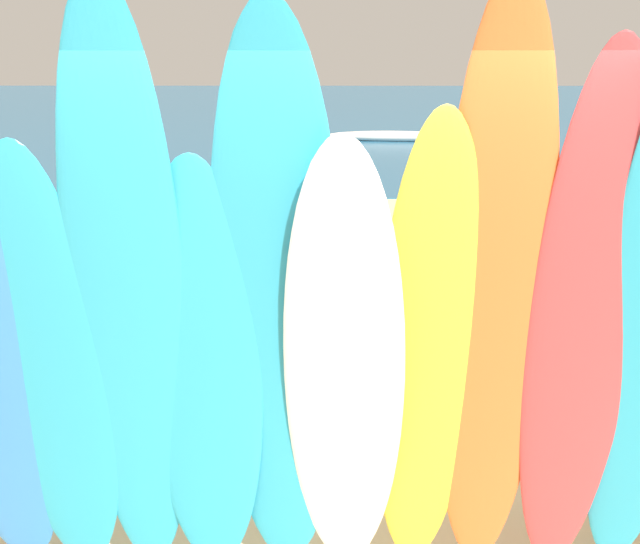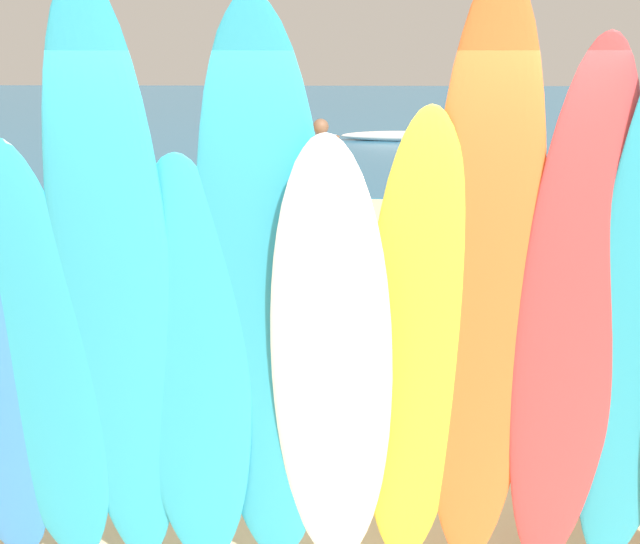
{
  "view_description": "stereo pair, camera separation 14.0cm",
  "coord_description": "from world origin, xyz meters",
  "px_view_note": "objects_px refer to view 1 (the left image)",
  "views": [
    {
      "loc": [
        0.05,
        -4.21,
        2.53
      ],
      "look_at": [
        0.0,
        1.76,
        0.98
      ],
      "focal_mm": 49.73,
      "sensor_mm": 36.0,
      "label": 1
    },
    {
      "loc": [
        0.19,
        -4.2,
        2.53
      ],
      "look_at": [
        0.0,
        1.76,
        0.98
      ],
      "focal_mm": 49.73,
      "sensor_mm": 36.0,
      "label": 2
    }
  ],
  "objects_px": {
    "surfboard_teal_3": "(129,314)",
    "distant_boat": "(395,136)",
    "beachgoer_photographing": "(110,163)",
    "surfboard_teal_2": "(53,377)",
    "surfboard_orange_8": "(493,308)",
    "surfboard_red_9": "(582,335)",
    "surfboard_teal_4": "(204,382)",
    "surfboard_white_6": "(344,377)",
    "beachgoer_strolling": "(623,205)",
    "surfboard_yellow_7": "(427,360)",
    "beachgoer_by_water": "(310,167)",
    "surfboard_teal_5": "(279,321)",
    "surfboard_rack": "(317,433)"
  },
  "relations": [
    {
      "from": "surfboard_teal_3",
      "to": "distant_boat",
      "type": "xyz_separation_m",
      "value": [
        2.64,
        19.93,
        -1.27
      ]
    },
    {
      "from": "beachgoer_photographing",
      "to": "surfboard_teal_2",
      "type": "bearing_deg",
      "value": -40.89
    },
    {
      "from": "surfboard_orange_8",
      "to": "surfboard_red_9",
      "type": "distance_m",
      "value": 0.41
    },
    {
      "from": "surfboard_teal_4",
      "to": "distant_boat",
      "type": "relative_size",
      "value": 0.57
    },
    {
      "from": "surfboard_teal_4",
      "to": "surfboard_red_9",
      "type": "bearing_deg",
      "value": -0.6
    },
    {
      "from": "surfboard_white_6",
      "to": "surfboard_red_9",
      "type": "xyz_separation_m",
      "value": [
        1.04,
        0.04,
        0.19
      ]
    },
    {
      "from": "surfboard_teal_3",
      "to": "beachgoer_strolling",
      "type": "relative_size",
      "value": 1.88
    },
    {
      "from": "surfboard_yellow_7",
      "to": "surfboard_teal_4",
      "type": "bearing_deg",
      "value": 177.92
    },
    {
      "from": "beachgoer_by_water",
      "to": "distant_boat",
      "type": "bearing_deg",
      "value": -66.91
    },
    {
      "from": "beachgoer_photographing",
      "to": "surfboard_orange_8",
      "type": "bearing_deg",
      "value": -28.64
    },
    {
      "from": "surfboard_teal_5",
      "to": "surfboard_red_9",
      "type": "height_order",
      "value": "surfboard_teal_5"
    },
    {
      "from": "surfboard_yellow_7",
      "to": "beachgoer_by_water",
      "type": "height_order",
      "value": "surfboard_yellow_7"
    },
    {
      "from": "surfboard_orange_8",
      "to": "beachgoer_photographing",
      "type": "distance_m",
      "value": 8.98
    },
    {
      "from": "surfboard_rack",
      "to": "surfboard_teal_4",
      "type": "bearing_deg",
      "value": -134.53
    },
    {
      "from": "surfboard_teal_4",
      "to": "beachgoer_photographing",
      "type": "relative_size",
      "value": 1.29
    },
    {
      "from": "surfboard_red_9",
      "to": "surfboard_yellow_7",
      "type": "bearing_deg",
      "value": 175.34
    },
    {
      "from": "beachgoer_photographing",
      "to": "distant_boat",
      "type": "bearing_deg",
      "value": 105.37
    },
    {
      "from": "surfboard_teal_4",
      "to": "beachgoer_strolling",
      "type": "relative_size",
      "value": 1.41
    },
    {
      "from": "distant_boat",
      "to": "beachgoer_photographing",
      "type": "bearing_deg",
      "value": -112.0
    },
    {
      "from": "distant_boat",
      "to": "beachgoer_by_water",
      "type": "bearing_deg",
      "value": -99.88
    },
    {
      "from": "surfboard_teal_3",
      "to": "surfboard_teal_5",
      "type": "relative_size",
      "value": 1.03
    },
    {
      "from": "surfboard_teal_3",
      "to": "beachgoer_strolling",
      "type": "distance_m",
      "value": 6.89
    },
    {
      "from": "surfboard_teal_4",
      "to": "surfboard_red_9",
      "type": "distance_m",
      "value": 1.68
    },
    {
      "from": "surfboard_teal_5",
      "to": "surfboard_yellow_7",
      "type": "xyz_separation_m",
      "value": [
        0.66,
        0.08,
        -0.21
      ]
    },
    {
      "from": "surfboard_teal_4",
      "to": "surfboard_white_6",
      "type": "height_order",
      "value": "surfboard_white_6"
    },
    {
      "from": "surfboard_yellow_7",
      "to": "beachgoer_by_water",
      "type": "relative_size",
      "value": 1.51
    },
    {
      "from": "surfboard_orange_8",
      "to": "beachgoer_photographing",
      "type": "height_order",
      "value": "surfboard_orange_8"
    },
    {
      "from": "surfboard_white_6",
      "to": "surfboard_teal_2",
      "type": "bearing_deg",
      "value": -177.61
    },
    {
      "from": "surfboard_teal_4",
      "to": "surfboard_orange_8",
      "type": "bearing_deg",
      "value": -0.34
    },
    {
      "from": "beachgoer_by_water",
      "to": "surfboard_white_6",
      "type": "bearing_deg",
      "value": 125.04
    },
    {
      "from": "surfboard_teal_2",
      "to": "beachgoer_photographing",
      "type": "distance_m",
      "value": 8.38
    },
    {
      "from": "surfboard_teal_3",
      "to": "surfboard_red_9",
      "type": "distance_m",
      "value": 1.96
    },
    {
      "from": "surfboard_teal_2",
      "to": "surfboard_teal_3",
      "type": "xyz_separation_m",
      "value": [
        0.37,
        -0.07,
        0.31
      ]
    },
    {
      "from": "surfboard_teal_2",
      "to": "beachgoer_by_water",
      "type": "relative_size",
      "value": 1.44
    },
    {
      "from": "surfboard_rack",
      "to": "surfboard_white_6",
      "type": "relative_size",
      "value": 1.75
    },
    {
      "from": "surfboard_rack",
      "to": "surfboard_red_9",
      "type": "relative_size",
      "value": 1.52
    },
    {
      "from": "surfboard_teal_2",
      "to": "surfboard_yellow_7",
      "type": "relative_size",
      "value": 0.95
    },
    {
      "from": "surfboard_orange_8",
      "to": "beachgoer_strolling",
      "type": "xyz_separation_m",
      "value": [
        2.39,
        5.52,
        -0.53
      ]
    },
    {
      "from": "surfboard_teal_3",
      "to": "surfboard_white_6",
      "type": "relative_size",
      "value": 1.25
    },
    {
      "from": "beachgoer_strolling",
      "to": "surfboard_teal_5",
      "type": "bearing_deg",
      "value": -103.94
    },
    {
      "from": "surfboard_teal_5",
      "to": "surfboard_teal_2",
      "type": "bearing_deg",
      "value": -179.08
    },
    {
      "from": "surfboard_teal_2",
      "to": "beachgoer_strolling",
      "type": "relative_size",
      "value": 1.46
    },
    {
      "from": "surfboard_teal_2",
      "to": "surfboard_yellow_7",
      "type": "height_order",
      "value": "surfboard_yellow_7"
    },
    {
      "from": "surfboard_teal_5",
      "to": "surfboard_red_9",
      "type": "relative_size",
      "value": 1.06
    },
    {
      "from": "surfboard_rack",
      "to": "surfboard_yellow_7",
      "type": "relative_size",
      "value": 1.7
    },
    {
      "from": "surfboard_rack",
      "to": "surfboard_orange_8",
      "type": "bearing_deg",
      "value": -33.85
    },
    {
      "from": "surfboard_teal_3",
      "to": "beachgoer_by_water",
      "type": "xyz_separation_m",
      "value": [
        0.62,
        8.36,
        -0.51
      ]
    },
    {
      "from": "surfboard_orange_8",
      "to": "surfboard_teal_3",
      "type": "bearing_deg",
      "value": -172.16
    },
    {
      "from": "surfboard_yellow_7",
      "to": "beachgoer_by_water",
      "type": "bearing_deg",
      "value": 90.74
    },
    {
      "from": "surfboard_orange_8",
      "to": "surfboard_red_9",
      "type": "xyz_separation_m",
      "value": [
        0.39,
        -0.01,
        -0.12
      ]
    }
  ]
}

